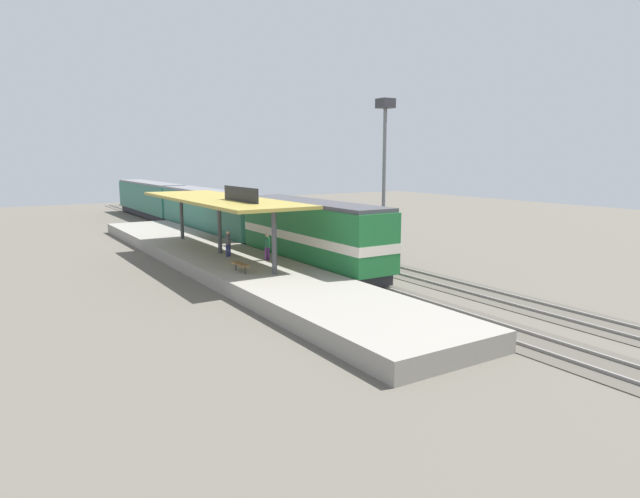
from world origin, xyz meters
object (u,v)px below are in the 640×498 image
(light_mast, at_px, (385,144))
(passenger_carriage_front, at_px, (211,213))
(freight_car, at_px, (327,228))
(platform_bench, at_px, (240,264))
(person_waiting, at_px, (267,245))
(person_walking, at_px, (228,242))
(locomotive, at_px, (312,234))
(passenger_carriage_rear, at_px, (150,199))

(light_mast, bearing_deg, passenger_carriage_front, 116.31)
(freight_car, relative_size, light_mast, 1.03)
(platform_bench, bearing_deg, person_waiting, 39.64)
(light_mast, distance_m, person_walking, 14.09)
(locomotive, xyz_separation_m, light_mast, (7.80, 2.22, 5.99))
(platform_bench, bearing_deg, person_walking, 74.69)
(locomotive, height_order, person_waiting, locomotive)
(freight_car, distance_m, person_walking, 9.52)
(locomotive, bearing_deg, person_walking, 147.41)
(person_waiting, bearing_deg, passenger_carriage_front, 80.19)
(passenger_carriage_front, distance_m, light_mast, 18.62)
(passenger_carriage_front, xyz_separation_m, person_waiting, (-3.02, -17.48, -0.46))
(passenger_carriage_rear, bearing_deg, light_mast, -77.96)
(passenger_carriage_front, distance_m, passenger_carriage_rear, 20.80)
(passenger_carriage_front, bearing_deg, person_walking, -107.20)
(locomotive, height_order, person_walking, locomotive)
(light_mast, xyz_separation_m, person_waiting, (-10.82, -1.71, -6.54))
(locomotive, bearing_deg, light_mast, 15.92)
(locomotive, relative_size, light_mast, 1.23)
(locomotive, distance_m, person_waiting, 3.12)
(passenger_carriage_front, bearing_deg, platform_bench, -106.74)
(platform_bench, distance_m, passenger_carriage_front, 20.85)
(person_walking, bearing_deg, passenger_carriage_front, 72.80)
(passenger_carriage_rear, xyz_separation_m, person_waiting, (-3.02, -38.28, -0.46))
(passenger_carriage_front, relative_size, person_walking, 11.70)
(person_walking, bearing_deg, platform_bench, -105.31)
(passenger_carriage_front, bearing_deg, light_mast, -63.69)
(passenger_carriage_front, xyz_separation_m, person_walking, (-4.65, -15.03, -0.46))
(locomotive, xyz_separation_m, person_waiting, (-3.02, 0.52, -0.56))
(passenger_carriage_rear, height_order, light_mast, light_mast)
(passenger_carriage_rear, relative_size, person_waiting, 11.70)
(passenger_carriage_rear, distance_m, light_mast, 37.89)
(light_mast, relative_size, person_waiting, 6.84)
(locomotive, xyz_separation_m, passenger_carriage_rear, (0.00, 38.80, -0.10))
(passenger_carriage_rear, bearing_deg, person_walking, -97.40)
(platform_bench, bearing_deg, light_mast, 16.82)
(light_mast, distance_m, person_waiting, 12.76)
(platform_bench, distance_m, passenger_carriage_rear, 41.20)
(passenger_carriage_rear, relative_size, person_walking, 11.70)
(locomotive, relative_size, person_waiting, 8.44)
(person_waiting, bearing_deg, light_mast, 8.96)
(passenger_carriage_rear, bearing_deg, person_waiting, -94.52)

